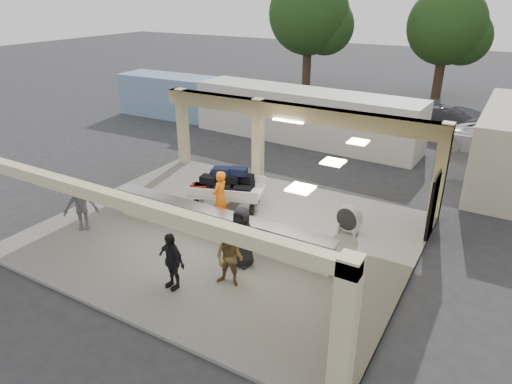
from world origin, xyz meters
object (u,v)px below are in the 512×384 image
Objects in this scene: passenger_b at (171,261)px; passenger_c at (81,206)px; baggage_counter at (217,225)px; car_dark at (448,122)px; drum_fan at (349,218)px; passenger_d at (242,237)px; car_white_a at (500,142)px; baggage_handler at (220,197)px; container_blue at (191,98)px; luggage_cart at (225,186)px; container_white at (303,116)px; passenger_a at (229,258)px.

passenger_c reaches higher than passenger_b.
car_dark is at bearing 74.64° from baggage_counter.
passenger_d is at bearing -107.16° from drum_fan.
drum_fan is 0.54× the size of passenger_c.
car_white_a is at bearing 62.57° from baggage_counter.
container_blue is (-9.78, 11.06, 0.24)m from baggage_handler.
passenger_d reaches higher than luggage_cart.
passenger_c is (-3.15, -3.97, 0.07)m from luggage_cart.
luggage_cart is 15.13m from car_dark.
container_white is (-2.71, 14.24, 0.44)m from passenger_b.
container_white is at bearing -6.36° from container_blue.
car_dark is at bearing 89.07° from passenger_b.
car_white_a reaches higher than baggage_counter.
container_white reaches higher than passenger_d.
luggage_cart is 4.71m from drum_fan.
passenger_b is (1.02, -3.81, -0.12)m from baggage_handler.
car_white_a is (8.36, 11.77, -0.19)m from luggage_cart.
container_blue reaches higher than car_white_a.
luggage_cart is at bearing -80.22° from container_white.
passenger_c reaches higher than drum_fan.
drum_fan is at bearing 60.87° from passenger_d.
container_white is at bearing 120.10° from car_white_a.
drum_fan is 0.58× the size of passenger_b.
baggage_counter is 2.65m from passenger_a.
container_white is (-2.23, 11.42, 0.78)m from baggage_counter.
baggage_handler reaches higher than passenger_a.
car_dark is 0.47× the size of container_blue.
baggage_counter is 1.23m from baggage_handler.
baggage_handler is at bearing -146.08° from drum_fan.
container_white is at bearing -171.46° from baggage_handler.
baggage_handler is at bearing 115.90° from passenger_b.
passenger_a is at bearing -168.68° from car_dark.
baggage_counter is 0.82× the size of container_blue.
luggage_cart is 1.58× the size of baggage_handler.
drum_fan is 13.73m from car_dark.
passenger_c reaches higher than passenger_a.
car_white_a is (5.72, 14.87, -0.30)m from passenger_d.
baggage_handler is 1.15× the size of passenger_b.
luggage_cart is 13.50m from container_blue.
luggage_cart is 0.30× the size of container_blue.
luggage_cart is (-1.12, 2.18, 0.34)m from baggage_counter.
passenger_b reaches higher than baggage_counter.
passenger_d is (-2.04, -3.47, 0.42)m from drum_fan.
drum_fan is 0.19× the size of car_white_a.
passenger_a is at bearing -75.56° from passenger_d.
passenger_a reaches higher than luggage_cart.
drum_fan is 4.42m from baggage_handler.
passenger_c is (-4.75, 1.03, 0.06)m from passenger_b.
car_dark is (3.99, 19.06, -0.15)m from passenger_b.
passenger_c is at bearing -147.07° from luggage_cart.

